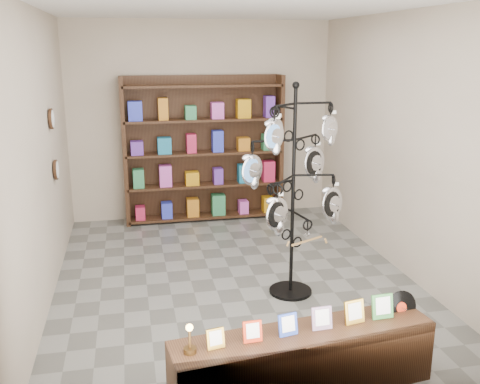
% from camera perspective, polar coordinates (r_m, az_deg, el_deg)
% --- Properties ---
extents(ground, '(5.00, 5.00, 0.00)m').
position_cam_1_polar(ground, '(6.31, -0.70, -9.07)').
color(ground, slate).
rests_on(ground, ground).
extents(room_envelope, '(5.00, 5.00, 5.00)m').
position_cam_1_polar(room_envelope, '(5.81, -0.76, 7.84)').
color(room_envelope, '#BDAD98').
rests_on(room_envelope, ground).
extents(display_tree, '(1.23, 1.23, 2.27)m').
position_cam_1_polar(display_tree, '(5.54, 5.73, 1.73)').
color(display_tree, black).
rests_on(display_tree, ground).
extents(front_shelf, '(2.10, 0.67, 0.73)m').
position_cam_1_polar(front_shelf, '(4.34, 6.81, -17.45)').
color(front_shelf, black).
rests_on(front_shelf, ground).
extents(back_shelving, '(2.42, 0.36, 2.20)m').
position_cam_1_polar(back_shelving, '(8.17, -3.86, 4.09)').
color(back_shelving, black).
rests_on(back_shelving, ground).
extents(wall_clocks, '(0.03, 0.24, 0.84)m').
position_cam_1_polar(wall_clocks, '(6.60, -19.26, 4.80)').
color(wall_clocks, black).
rests_on(wall_clocks, ground).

